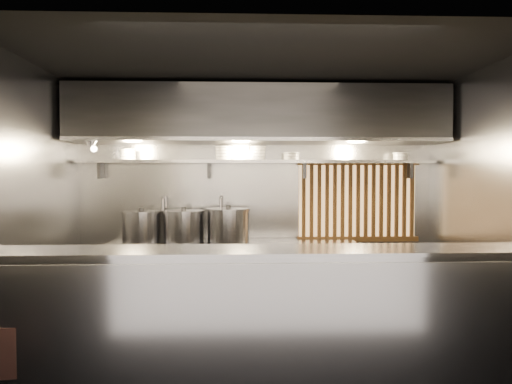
{
  "coord_description": "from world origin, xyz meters",
  "views": [
    {
      "loc": [
        -0.26,
        -4.89,
        1.72
      ],
      "look_at": [
        -0.04,
        0.55,
        1.53
      ],
      "focal_mm": 35.0,
      "sensor_mm": 36.0,
      "label": 1
    }
  ],
  "objects": [
    {
      "name": "wall_right",
      "position": [
        2.25,
        0.0,
        1.4
      ],
      "size": [
        0.0,
        3.0,
        3.0
      ],
      "primitive_type": "plane",
      "rotation": [
        1.57,
        0.0,
        -1.57
      ],
      "color": "gray",
      "rests_on": "floor"
    },
    {
      "name": "bowl_stack_1",
      "position": [
        -0.41,
        1.32,
        1.98
      ],
      "size": [
        0.22,
        0.22,
        0.17
      ],
      "color": "white",
      "rests_on": "bowl_shelf"
    },
    {
      "name": "pendant_bulb",
      "position": [
        -0.1,
        1.2,
        1.96
      ],
      "size": [
        0.09,
        0.09,
        0.19
      ],
      "color": "#2D2D30",
      "rests_on": "exhaust_hood"
    },
    {
      "name": "stock_pot_right",
      "position": [
        -0.36,
        1.09,
        1.11
      ],
      "size": [
        0.61,
        0.61,
        0.45
      ],
      "rotation": [
        0.0,
        0.0,
        0.17
      ],
      "color": "#939397",
      "rests_on": "cooking_bench"
    },
    {
      "name": "bowl_stack_2",
      "position": [
        0.0,
        1.32,
        1.98
      ],
      "size": [
        0.21,
        0.21,
        0.17
      ],
      "color": "white",
      "rests_on": "bowl_shelf"
    },
    {
      "name": "bowl_stack_4",
      "position": [
        1.81,
        1.32,
        1.95
      ],
      "size": [
        0.2,
        0.2,
        0.09
      ],
      "color": "white",
      "rests_on": "bowl_shelf"
    },
    {
      "name": "red_placard",
      "position": [
        -1.94,
        -1.22,
        0.41
      ],
      "size": [
        0.28,
        0.06,
        0.38
      ],
      "primitive_type": "cube",
      "rotation": [
        0.0,
        0.0,
        0.14
      ],
      "color": "red",
      "rests_on": "serving_counter"
    },
    {
      "name": "faucet_right",
      "position": [
        -0.45,
        1.37,
        1.31
      ],
      "size": [
        0.04,
        0.3,
        0.5
      ],
      "color": "silver",
      "rests_on": "wall_back"
    },
    {
      "name": "floor",
      "position": [
        0.0,
        0.0,
        0.0
      ],
      "size": [
        4.5,
        4.5,
        0.0
      ],
      "primitive_type": "plane",
      "color": "black",
      "rests_on": "ground"
    },
    {
      "name": "wall_back",
      "position": [
        0.0,
        1.5,
        1.4
      ],
      "size": [
        4.5,
        0.0,
        4.5
      ],
      "primitive_type": "plane",
      "rotation": [
        1.57,
        0.0,
        0.0
      ],
      "color": "gray",
      "rests_on": "floor"
    },
    {
      "name": "exhaust_hood",
      "position": [
        0.0,
        1.1,
        2.42
      ],
      "size": [
        4.4,
        0.81,
        0.65
      ],
      "color": "#2D2D30",
      "rests_on": "ceiling"
    },
    {
      "name": "bowl_stack_0",
      "position": [
        -1.6,
        1.32,
        1.97
      ],
      "size": [
        0.21,
        0.21,
        0.13
      ],
      "color": "white",
      "rests_on": "bowl_shelf"
    },
    {
      "name": "bowl_shelf",
      "position": [
        0.0,
        1.32,
        1.88
      ],
      "size": [
        4.4,
        0.34,
        0.04
      ],
      "primitive_type": "cube",
      "color": "#939397",
      "rests_on": "wall_back"
    },
    {
      "name": "stock_pot_left",
      "position": [
        -0.89,
        1.11,
        1.1
      ],
      "size": [
        0.57,
        0.57,
        0.43
      ],
      "rotation": [
        0.0,
        0.0,
        -0.15
      ],
      "color": "#939397",
      "rests_on": "cooking_bench"
    },
    {
      "name": "bowl_stack_3",
      "position": [
        0.43,
        1.32,
        1.95
      ],
      "size": [
        0.21,
        0.21,
        0.09
      ],
      "color": "white",
      "rests_on": "bowl_shelf"
    },
    {
      "name": "cooking_bench",
      "position": [
        -0.3,
        1.13,
        0.45
      ],
      "size": [
        3.0,
        0.7,
        0.9
      ],
      "primitive_type": "cube",
      "color": "#939397",
      "rests_on": "floor"
    },
    {
      "name": "serving_counter",
      "position": [
        0.0,
        -0.96,
        0.57
      ],
      "size": [
        4.5,
        0.56,
        1.13
      ],
      "color": "#939397",
      "rests_on": "floor"
    },
    {
      "name": "wood_screen",
      "position": [
        1.3,
        1.45,
        1.38
      ],
      "size": [
        1.56,
        0.09,
        1.04
      ],
      "color": "#FFC272",
      "rests_on": "wall_back"
    },
    {
      "name": "wall_left",
      "position": [
        -2.25,
        0.0,
        1.4
      ],
      "size": [
        0.0,
        3.0,
        3.0
      ],
      "primitive_type": "plane",
      "rotation": [
        1.57,
        0.0,
        1.57
      ],
      "color": "gray",
      "rests_on": "floor"
    },
    {
      "name": "heat_lamp",
      "position": [
        -1.9,
        0.85,
        2.07
      ],
      "size": [
        0.25,
        0.35,
        0.2
      ],
      "color": "#939397",
      "rests_on": "exhaust_hood"
    },
    {
      "name": "faucet_left",
      "position": [
        -1.15,
        1.37,
        1.31
      ],
      "size": [
        0.04,
        0.3,
        0.5
      ],
      "color": "silver",
      "rests_on": "wall_back"
    },
    {
      "name": "stock_pot_mid",
      "position": [
        -1.4,
        1.12,
        1.09
      ],
      "size": [
        0.52,
        0.52,
        0.42
      ],
      "rotation": [
        0.0,
        0.0,
        0.08
      ],
      "color": "#939397",
      "rests_on": "cooking_bench"
    },
    {
      "name": "ceiling",
      "position": [
        0.0,
        0.0,
        2.8
      ],
      "size": [
        4.5,
        4.5,
        0.0
      ],
      "primitive_type": "plane",
      "rotation": [
        3.14,
        0.0,
        0.0
      ],
      "color": "black",
      "rests_on": "wall_back"
    }
  ]
}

